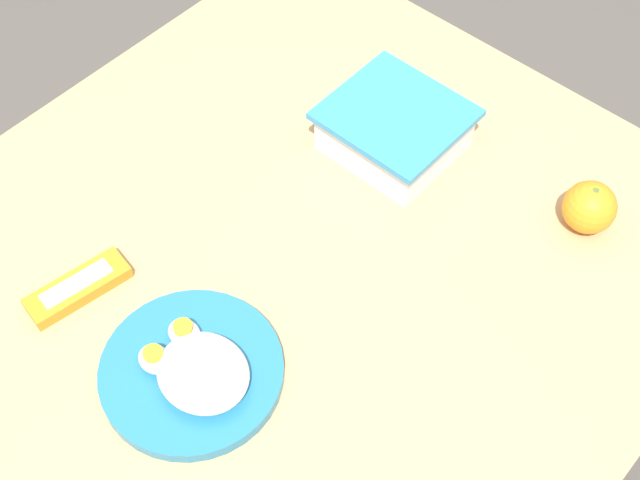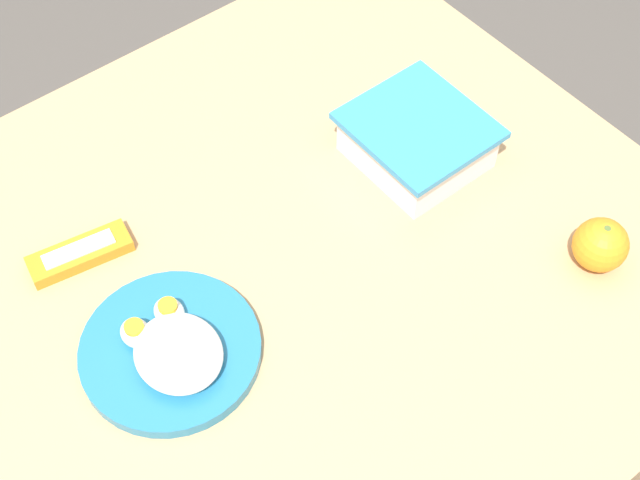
# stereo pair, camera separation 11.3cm
# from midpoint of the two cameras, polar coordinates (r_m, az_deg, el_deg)

# --- Properties ---
(ground_plane) EXTENTS (10.00, 10.00, 0.00)m
(ground_plane) POSITION_cam_midpoint_polar(r_m,az_deg,el_deg) (1.78, 1.57, -13.80)
(ground_plane) COLOR #4C4742
(table) EXTENTS (0.93, 0.95, 0.70)m
(table) POSITION_cam_midpoint_polar(r_m,az_deg,el_deg) (1.24, 2.20, -3.03)
(table) COLOR tan
(table) RESTS_ON ground_plane
(food_container) EXTENTS (0.18, 0.17, 0.07)m
(food_container) POSITION_cam_midpoint_polar(r_m,az_deg,el_deg) (1.25, 8.83, 6.04)
(food_container) COLOR white
(food_container) RESTS_ON table
(orange_fruit) EXTENTS (0.07, 0.07, 0.07)m
(orange_fruit) POSITION_cam_midpoint_polar(r_m,az_deg,el_deg) (1.19, 20.14, -0.48)
(orange_fruit) COLOR orange
(orange_fruit) RESTS_ON table
(rice_plate) EXTENTS (0.22, 0.22, 0.05)m
(rice_plate) POSITION_cam_midpoint_polar(r_m,az_deg,el_deg) (1.07, -6.47, -7.21)
(rice_plate) COLOR teal
(rice_plate) RESTS_ON table
(candy_bar) EXTENTS (0.07, 0.14, 0.02)m
(candy_bar) POSITION_cam_midpoint_polar(r_m,az_deg,el_deg) (1.17, -12.48, -1.04)
(candy_bar) COLOR orange
(candy_bar) RESTS_ON table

